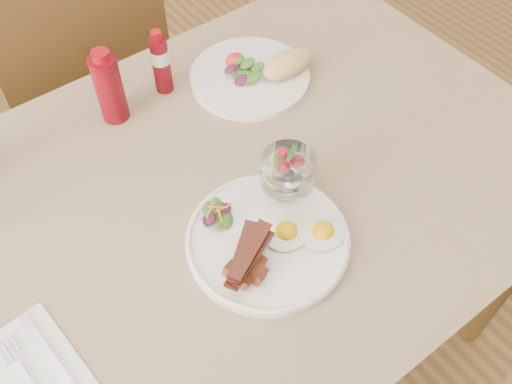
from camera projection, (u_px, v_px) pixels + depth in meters
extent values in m
plane|color=brown|center=(233.00, 352.00, 1.64)|extent=(5.00, 5.00, 0.00)
cylinder|color=#4E3418|center=(511.00, 271.00, 1.39)|extent=(0.06, 0.06, 0.71)
cylinder|color=#4E3418|center=(316.00, 105.00, 1.75)|extent=(0.06, 0.06, 0.71)
cube|color=#4E3418|center=(221.00, 201.00, 1.06)|extent=(1.30, 0.85, 0.04)
cube|color=#8B7455|center=(220.00, 194.00, 1.04)|extent=(1.33, 0.88, 0.00)
cylinder|color=#4E3418|center=(68.00, 209.00, 1.67)|extent=(0.04, 0.04, 0.45)
cylinder|color=#4E3418|center=(172.00, 153.00, 1.80)|extent=(0.04, 0.04, 0.45)
cylinder|color=#4E3418|center=(19.00, 137.00, 1.85)|extent=(0.04, 0.04, 0.45)
cylinder|color=#4E3418|center=(118.00, 91.00, 1.98)|extent=(0.04, 0.04, 0.45)
cube|color=#4E3418|center=(76.00, 89.00, 1.63)|extent=(0.42, 0.42, 0.03)
cube|color=#4E3418|center=(89.00, 60.00, 1.35)|extent=(0.42, 0.03, 0.46)
cylinder|color=white|center=(268.00, 241.00, 0.97)|extent=(0.28, 0.28, 0.02)
ellipsoid|color=silver|center=(323.00, 232.00, 0.97)|extent=(0.08, 0.07, 0.01)
ellipsoid|color=#EFA204|center=(323.00, 230.00, 0.96)|extent=(0.04, 0.04, 0.02)
ellipsoid|color=silver|center=(286.00, 232.00, 0.97)|extent=(0.08, 0.07, 0.01)
ellipsoid|color=#EFA204|center=(286.00, 231.00, 0.96)|extent=(0.04, 0.04, 0.02)
cube|color=maroon|center=(241.00, 266.00, 0.92)|extent=(0.02, 0.02, 0.02)
cube|color=maroon|center=(256.00, 263.00, 0.92)|extent=(0.03, 0.03, 0.03)
cube|color=maroon|center=(244.00, 280.00, 0.90)|extent=(0.02, 0.02, 0.02)
cube|color=maroon|center=(251.00, 252.00, 0.93)|extent=(0.02, 0.02, 0.02)
cube|color=maroon|center=(257.00, 274.00, 0.91)|extent=(0.03, 0.03, 0.03)
cube|color=maroon|center=(232.00, 270.00, 0.91)|extent=(0.02, 0.02, 0.02)
cube|color=maroon|center=(249.00, 256.00, 0.91)|extent=(0.02, 0.02, 0.02)
cube|color=maroon|center=(246.00, 265.00, 0.90)|extent=(0.02, 0.02, 0.02)
cube|color=maroon|center=(250.00, 250.00, 0.91)|extent=(0.02, 0.02, 0.02)
cube|color=#511D0D|center=(245.00, 258.00, 0.90)|extent=(0.11, 0.08, 0.01)
cube|color=#511D0D|center=(251.00, 257.00, 0.90)|extent=(0.11, 0.06, 0.01)
cube|color=#511D0D|center=(243.00, 251.00, 0.90)|extent=(0.10, 0.09, 0.01)
cube|color=#511D0D|center=(250.00, 250.00, 0.89)|extent=(0.11, 0.07, 0.01)
ellipsoid|color=#234F15|center=(218.00, 219.00, 0.98)|extent=(0.04, 0.03, 0.01)
ellipsoid|color=#234F15|center=(221.00, 210.00, 0.99)|extent=(0.03, 0.03, 0.01)
ellipsoid|color=#3A1228|center=(208.00, 219.00, 0.98)|extent=(0.03, 0.02, 0.01)
ellipsoid|color=#234F15|center=(227.00, 220.00, 0.97)|extent=(0.04, 0.03, 0.01)
ellipsoid|color=#234F15|center=(219.00, 222.00, 0.97)|extent=(0.03, 0.03, 0.01)
ellipsoid|color=#3A1228|center=(226.00, 210.00, 0.98)|extent=(0.03, 0.02, 0.01)
ellipsoid|color=#234F15|center=(209.00, 209.00, 0.97)|extent=(0.03, 0.03, 0.01)
ellipsoid|color=#234F15|center=(216.00, 204.00, 0.98)|extent=(0.03, 0.02, 0.01)
ellipsoid|color=#3A1228|center=(211.00, 219.00, 0.96)|extent=(0.03, 0.02, 0.01)
cylinder|color=orange|center=(218.00, 207.00, 0.96)|extent=(0.03, 0.02, 0.01)
cylinder|color=orange|center=(211.00, 210.00, 0.96)|extent=(0.03, 0.02, 0.01)
cylinder|color=orange|center=(224.00, 208.00, 0.96)|extent=(0.03, 0.01, 0.01)
cylinder|color=orange|center=(220.00, 214.00, 0.96)|extent=(0.01, 0.03, 0.01)
cylinder|color=white|center=(287.00, 188.00, 1.02)|extent=(0.05, 0.05, 0.01)
cylinder|color=white|center=(287.00, 183.00, 1.01)|extent=(0.02, 0.02, 0.02)
cylinder|color=white|center=(288.00, 170.00, 0.98)|extent=(0.10, 0.10, 0.05)
cylinder|color=#F1EAAB|center=(279.00, 176.00, 0.99)|extent=(0.03, 0.03, 0.01)
cylinder|color=#F1EAAB|center=(297.00, 170.00, 0.99)|extent=(0.03, 0.03, 0.01)
cylinder|color=#F1EAAB|center=(282.00, 165.00, 0.99)|extent=(0.03, 0.03, 0.01)
cylinder|color=#91CB3E|center=(278.00, 164.00, 0.97)|extent=(0.04, 0.04, 0.01)
cone|color=red|center=(298.00, 162.00, 0.97)|extent=(0.03, 0.03, 0.03)
cone|color=red|center=(284.00, 167.00, 0.96)|extent=(0.03, 0.03, 0.03)
cone|color=red|center=(284.00, 153.00, 0.97)|extent=(0.03, 0.03, 0.03)
ellipsoid|color=#28712A|center=(291.00, 154.00, 0.95)|extent=(0.02, 0.01, 0.00)
ellipsoid|color=#28712A|center=(294.00, 150.00, 0.96)|extent=(0.02, 0.01, 0.00)
cylinder|color=white|center=(250.00, 77.00, 1.22)|extent=(0.26, 0.26, 0.02)
ellipsoid|color=#234F15|center=(242.00, 75.00, 1.21)|extent=(0.04, 0.03, 0.01)
ellipsoid|color=#234F15|center=(246.00, 65.00, 1.22)|extent=(0.04, 0.03, 0.01)
ellipsoid|color=#3A1228|center=(242.00, 80.00, 1.19)|extent=(0.04, 0.03, 0.01)
ellipsoid|color=#234F15|center=(253.00, 77.00, 1.19)|extent=(0.04, 0.03, 0.01)
ellipsoid|color=#234F15|center=(258.00, 67.00, 1.21)|extent=(0.03, 0.03, 0.01)
ellipsoid|color=#3A1228|center=(231.00, 69.00, 1.20)|extent=(0.03, 0.02, 0.01)
ellipsoid|color=#234F15|center=(247.00, 63.00, 1.21)|extent=(0.04, 0.03, 0.01)
ellipsoid|color=#234F15|center=(238.00, 60.00, 1.21)|extent=(0.03, 0.03, 0.01)
ellipsoid|color=red|center=(235.00, 61.00, 1.22)|extent=(0.04, 0.03, 0.03)
ellipsoid|color=#E2B96B|center=(288.00, 63.00, 1.20)|extent=(0.13, 0.08, 0.05)
cylinder|color=#60050E|center=(109.00, 89.00, 1.11)|extent=(0.07, 0.07, 0.15)
cylinder|color=maroon|center=(100.00, 56.00, 1.04)|extent=(0.05, 0.05, 0.02)
cylinder|color=#60050E|center=(161.00, 66.00, 1.16)|extent=(0.04, 0.04, 0.12)
cylinder|color=silver|center=(160.00, 55.00, 1.14)|extent=(0.04, 0.04, 0.03)
cylinder|color=maroon|center=(156.00, 36.00, 1.11)|extent=(0.02, 0.02, 0.02)
cube|color=white|center=(40.00, 371.00, 0.84)|extent=(0.13, 0.21, 0.00)
cube|color=silver|center=(53.00, 360.00, 0.84)|extent=(0.03, 0.19, 0.00)
cube|color=silver|center=(0.00, 354.00, 0.85)|extent=(0.01, 0.04, 0.00)
cube|color=silver|center=(5.00, 351.00, 0.85)|extent=(0.01, 0.04, 0.00)
cube|color=silver|center=(10.00, 348.00, 0.86)|extent=(0.01, 0.04, 0.00)
cube|color=silver|center=(15.00, 344.00, 0.86)|extent=(0.01, 0.04, 0.00)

